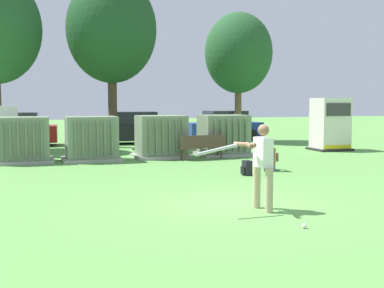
{
  "coord_description": "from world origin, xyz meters",
  "views": [
    {
      "loc": [
        -4.21,
        -9.91,
        2.24
      ],
      "look_at": [
        0.1,
        3.5,
        1.0
      ],
      "focal_mm": 47.58,
      "sensor_mm": 36.0,
      "label": 1
    }
  ],
  "objects_px": {
    "park_bench": "(203,145)",
    "parked_car_right_of_center": "(223,126)",
    "generator_enclosure": "(330,124)",
    "transformer_mid_east": "(161,137)",
    "parked_car_leftmost": "(13,130)",
    "batter": "(261,162)",
    "sports_ball": "(304,226)",
    "seated_spectator": "(270,159)",
    "backpack": "(247,168)",
    "transformer_mid_west": "(91,139)",
    "transformer_east": "(224,136)",
    "parked_car_left_of_center": "(132,129)",
    "transformer_west": "(22,140)"
  },
  "relations": [
    {
      "from": "transformer_east",
      "to": "generator_enclosure",
      "type": "xyz_separation_m",
      "value": [
        5.25,
        0.54,
        0.35
      ]
    },
    {
      "from": "sports_ball",
      "to": "parked_car_leftmost",
      "type": "distance_m",
      "value": 18.94
    },
    {
      "from": "batter",
      "to": "sports_ball",
      "type": "distance_m",
      "value": 1.8
    },
    {
      "from": "transformer_mid_west",
      "to": "parked_car_left_of_center",
      "type": "xyz_separation_m",
      "value": [
        2.85,
        6.81,
        -0.04
      ]
    },
    {
      "from": "batter",
      "to": "parked_car_right_of_center",
      "type": "relative_size",
      "value": 0.41
    },
    {
      "from": "transformer_mid_east",
      "to": "batter",
      "type": "distance_m",
      "value": 9.74
    },
    {
      "from": "transformer_mid_east",
      "to": "generator_enclosure",
      "type": "bearing_deg",
      "value": 3.39
    },
    {
      "from": "generator_enclosure",
      "to": "backpack",
      "type": "bearing_deg",
      "value": -138.82
    },
    {
      "from": "transformer_mid_east",
      "to": "transformer_east",
      "type": "distance_m",
      "value": 2.55
    },
    {
      "from": "generator_enclosure",
      "to": "park_bench",
      "type": "distance_m",
      "value": 6.7
    },
    {
      "from": "transformer_west",
      "to": "backpack",
      "type": "height_order",
      "value": "transformer_west"
    },
    {
      "from": "transformer_mid_east",
      "to": "seated_spectator",
      "type": "relative_size",
      "value": 2.18
    },
    {
      "from": "seated_spectator",
      "to": "parked_car_left_of_center",
      "type": "distance_m",
      "value": 11.38
    },
    {
      "from": "parked_car_left_of_center",
      "to": "generator_enclosure",
      "type": "bearing_deg",
      "value": -38.7
    },
    {
      "from": "seated_spectator",
      "to": "parked_car_right_of_center",
      "type": "relative_size",
      "value": 0.23
    },
    {
      "from": "park_bench",
      "to": "parked_car_right_of_center",
      "type": "relative_size",
      "value": 0.43
    },
    {
      "from": "transformer_mid_west",
      "to": "batter",
      "type": "height_order",
      "value": "batter"
    },
    {
      "from": "transformer_mid_east",
      "to": "parked_car_left_of_center",
      "type": "relative_size",
      "value": 0.49
    },
    {
      "from": "transformer_mid_east",
      "to": "parked_car_leftmost",
      "type": "relative_size",
      "value": 0.49
    },
    {
      "from": "transformer_mid_east",
      "to": "seated_spectator",
      "type": "height_order",
      "value": "transformer_mid_east"
    },
    {
      "from": "generator_enclosure",
      "to": "transformer_east",
      "type": "bearing_deg",
      "value": -174.17
    },
    {
      "from": "transformer_mid_east",
      "to": "generator_enclosure",
      "type": "xyz_separation_m",
      "value": [
        7.8,
        0.46,
        0.35
      ]
    },
    {
      "from": "transformer_west",
      "to": "batter",
      "type": "relative_size",
      "value": 1.21
    },
    {
      "from": "seated_spectator",
      "to": "park_bench",
      "type": "bearing_deg",
      "value": 106.53
    },
    {
      "from": "batter",
      "to": "sports_ball",
      "type": "xyz_separation_m",
      "value": [
        0.11,
        -1.54,
        -0.93
      ]
    },
    {
      "from": "parked_car_right_of_center",
      "to": "transformer_mid_east",
      "type": "bearing_deg",
      "value": -126.93
    },
    {
      "from": "parked_car_leftmost",
      "to": "parked_car_right_of_center",
      "type": "height_order",
      "value": "same"
    },
    {
      "from": "generator_enclosure",
      "to": "seated_spectator",
      "type": "distance_m",
      "value": 7.48
    },
    {
      "from": "transformer_mid_west",
      "to": "seated_spectator",
      "type": "bearing_deg",
      "value": -40.95
    },
    {
      "from": "backpack",
      "to": "parked_car_left_of_center",
      "type": "bearing_deg",
      "value": 95.22
    },
    {
      "from": "parked_car_leftmost",
      "to": "transformer_west",
      "type": "bearing_deg",
      "value": -85.83
    },
    {
      "from": "parked_car_leftmost",
      "to": "transformer_mid_east",
      "type": "bearing_deg",
      "value": -51.08
    },
    {
      "from": "transformer_west",
      "to": "sports_ball",
      "type": "height_order",
      "value": "transformer_west"
    },
    {
      "from": "transformer_east",
      "to": "batter",
      "type": "bearing_deg",
      "value": -107.18
    },
    {
      "from": "transformer_mid_east",
      "to": "parked_car_left_of_center",
      "type": "xyz_separation_m",
      "value": [
        0.17,
        6.57,
        -0.04
      ]
    },
    {
      "from": "park_bench",
      "to": "transformer_mid_east",
      "type": "bearing_deg",
      "value": 139.68
    },
    {
      "from": "backpack",
      "to": "parked_car_left_of_center",
      "type": "relative_size",
      "value": 0.1
    },
    {
      "from": "transformer_mid_east",
      "to": "sports_ball",
      "type": "bearing_deg",
      "value": -91.64
    },
    {
      "from": "transformer_east",
      "to": "backpack",
      "type": "relative_size",
      "value": 4.77
    },
    {
      "from": "transformer_mid_west",
      "to": "seated_spectator",
      "type": "relative_size",
      "value": 2.18
    },
    {
      "from": "generator_enclosure",
      "to": "parked_car_leftmost",
      "type": "xyz_separation_m",
      "value": [
        -13.38,
        6.45,
        -0.38
      ]
    },
    {
      "from": "park_bench",
      "to": "sports_ball",
      "type": "distance_m",
      "value": 10.3
    },
    {
      "from": "batter",
      "to": "sports_ball",
      "type": "bearing_deg",
      "value": -85.8
    },
    {
      "from": "generator_enclosure",
      "to": "parked_car_right_of_center",
      "type": "bearing_deg",
      "value": 110.23
    },
    {
      "from": "transformer_mid_west",
      "to": "sports_ball",
      "type": "height_order",
      "value": "transformer_mid_west"
    },
    {
      "from": "seated_spectator",
      "to": "backpack",
      "type": "relative_size",
      "value": 2.19
    },
    {
      "from": "parked_car_leftmost",
      "to": "transformer_east",
      "type": "bearing_deg",
      "value": -40.66
    },
    {
      "from": "transformer_west",
      "to": "backpack",
      "type": "bearing_deg",
      "value": -39.63
    },
    {
      "from": "transformer_east",
      "to": "sports_ball",
      "type": "distance_m",
      "value": 11.58
    },
    {
      "from": "transformer_mid_west",
      "to": "park_bench",
      "type": "distance_m",
      "value": 4.09
    }
  ]
}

